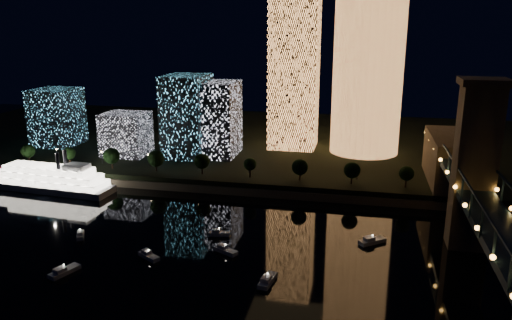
# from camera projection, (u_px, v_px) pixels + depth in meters

# --- Properties ---
(ground) EXTENTS (520.00, 520.00, 0.00)m
(ground) POSITION_uv_depth(u_px,v_px,m) (208.00, 310.00, 116.01)
(ground) COLOR black
(ground) RESTS_ON ground
(far_bank) EXTENTS (420.00, 160.00, 5.00)m
(far_bank) POSITION_uv_depth(u_px,v_px,m) (298.00, 144.00, 266.17)
(far_bank) COLOR black
(far_bank) RESTS_ON ground
(seawall) EXTENTS (420.00, 6.00, 3.00)m
(seawall) POSITION_uv_depth(u_px,v_px,m) (272.00, 192.00, 192.91)
(seawall) COLOR #6B5E4C
(seawall) RESTS_ON ground
(tower_cylindrical) EXTENTS (34.00, 34.00, 86.27)m
(tower_cylindrical) POSITION_uv_depth(u_px,v_px,m) (369.00, 60.00, 228.45)
(tower_cylindrical) COLOR #FF9F51
(tower_cylindrical) RESTS_ON far_bank
(tower_rectangular) EXTENTS (22.56, 22.56, 71.78)m
(tower_rectangular) POSITION_uv_depth(u_px,v_px,m) (294.00, 74.00, 241.10)
(tower_rectangular) COLOR #FF9F51
(tower_rectangular) RESTS_ON far_bank
(midrise_blocks) EXTENTS (104.29, 32.43, 37.09)m
(midrise_blocks) POSITION_uv_depth(u_px,v_px,m) (158.00, 119.00, 235.04)
(midrise_blocks) COLOR white
(midrise_blocks) RESTS_ON far_bank
(riverboat) EXTENTS (57.31, 16.44, 17.03)m
(riverboat) POSITION_uv_depth(u_px,v_px,m) (45.00, 179.00, 199.60)
(riverboat) COLOR silver
(riverboat) RESTS_ON ground
(motorboats) EXTENTS (119.67, 81.87, 2.78)m
(motorboats) POSITION_uv_depth(u_px,v_px,m) (191.00, 289.00, 123.75)
(motorboats) COLOR silver
(motorboats) RESTS_ON ground
(esplanade_trees) EXTENTS (165.87, 6.98, 8.99)m
(esplanade_trees) POSITION_uv_depth(u_px,v_px,m) (196.00, 161.00, 202.79)
(esplanade_trees) COLOR black
(esplanade_trees) RESTS_ON far_bank
(street_lamps) EXTENTS (132.70, 0.70, 5.65)m
(street_lamps) POSITION_uv_depth(u_px,v_px,m) (197.00, 160.00, 209.16)
(street_lamps) COLOR black
(street_lamps) RESTS_ON far_bank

